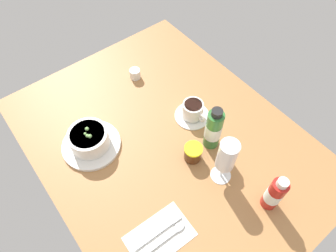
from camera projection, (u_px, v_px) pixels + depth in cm
name	position (u px, v px, depth cm)	size (l,w,h in cm)	color
ground_plane	(167.00, 142.00, 107.30)	(110.00, 84.00, 3.00)	#9E6B3D
porridge_bowl	(90.00, 140.00, 101.63)	(20.34, 20.34, 8.55)	silver
cutlery_setting	(161.00, 235.00, 87.11)	(13.12, 19.44, 0.90)	silver
coffee_cup	(193.00, 111.00, 109.39)	(13.17, 13.07, 7.00)	silver
creamer_jug	(135.00, 73.00, 121.72)	(4.98, 4.64, 4.75)	silver
wine_glass	(227.00, 157.00, 88.08)	(6.72, 6.72, 19.08)	white
jam_jar	(193.00, 153.00, 99.56)	(6.17, 6.17, 6.08)	#4D2611
sauce_bottle_green	(213.00, 129.00, 98.48)	(5.59, 5.59, 18.46)	#337233
sauce_bottle_red	(274.00, 194.00, 87.05)	(4.95, 4.95, 15.85)	#B21E19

